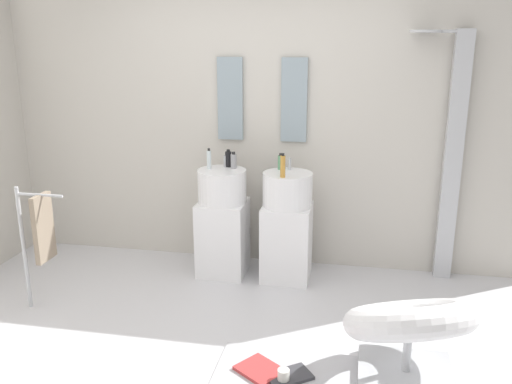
{
  "coord_description": "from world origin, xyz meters",
  "views": [
    {
      "loc": [
        0.84,
        -3.01,
        1.99
      ],
      "look_at": [
        0.15,
        0.55,
        0.95
      ],
      "focal_mm": 38.09,
      "sensor_mm": 36.0,
      "label": 1
    }
  ],
  "objects_px": {
    "towel_rack": "(40,230)",
    "soap_bottle_clear": "(209,159)",
    "magazine_red": "(260,370)",
    "soap_bottle_green": "(281,162)",
    "lounge_chair": "(409,327)",
    "coffee_mug": "(283,376)",
    "soap_bottle_amber": "(283,166)",
    "pedestal_sink_right": "(287,226)",
    "soap_bottle_grey": "(234,161)",
    "shower_column": "(451,153)",
    "soap_bottle_black": "(228,159)",
    "pedestal_sink_left": "(223,222)",
    "magazine_charcoal": "(289,376)"
  },
  "relations": [
    {
      "from": "lounge_chair",
      "to": "coffee_mug",
      "type": "relative_size",
      "value": 12.02
    },
    {
      "from": "magazine_red",
      "to": "towel_rack",
      "type": "bearing_deg",
      "value": -160.55
    },
    {
      "from": "pedestal_sink_right",
      "to": "towel_rack",
      "type": "relative_size",
      "value": 1.08
    },
    {
      "from": "lounge_chair",
      "to": "soap_bottle_clear",
      "type": "bearing_deg",
      "value": 140.12
    },
    {
      "from": "pedestal_sink_left",
      "to": "soap_bottle_grey",
      "type": "xyz_separation_m",
      "value": [
        0.08,
        0.08,
        0.52
      ]
    },
    {
      "from": "magazine_red",
      "to": "soap_bottle_green",
      "type": "height_order",
      "value": "soap_bottle_green"
    },
    {
      "from": "towel_rack",
      "to": "coffee_mug",
      "type": "relative_size",
      "value": 11.06
    },
    {
      "from": "soap_bottle_green",
      "to": "soap_bottle_grey",
      "type": "xyz_separation_m",
      "value": [
        -0.39,
        -0.04,
        0.0
      ]
    },
    {
      "from": "magazine_charcoal",
      "to": "soap_bottle_grey",
      "type": "xyz_separation_m",
      "value": [
        -0.69,
        1.51,
        0.97
      ]
    },
    {
      "from": "soap_bottle_black",
      "to": "soap_bottle_amber",
      "type": "distance_m",
      "value": 0.58
    },
    {
      "from": "lounge_chair",
      "to": "soap_bottle_grey",
      "type": "distance_m",
      "value": 2.04
    },
    {
      "from": "soap_bottle_amber",
      "to": "shower_column",
      "type": "bearing_deg",
      "value": 17.96
    },
    {
      "from": "lounge_chair",
      "to": "magazine_red",
      "type": "bearing_deg",
      "value": -172.74
    },
    {
      "from": "towel_rack",
      "to": "soap_bottle_clear",
      "type": "bearing_deg",
      "value": 41.81
    },
    {
      "from": "pedestal_sink_right",
      "to": "soap_bottle_grey",
      "type": "height_order",
      "value": "soap_bottle_grey"
    },
    {
      "from": "magazine_red",
      "to": "soap_bottle_amber",
      "type": "relative_size",
      "value": 1.39
    },
    {
      "from": "soap_bottle_grey",
      "to": "soap_bottle_green",
      "type": "bearing_deg",
      "value": 5.55
    },
    {
      "from": "shower_column",
      "to": "magazine_charcoal",
      "type": "bearing_deg",
      "value": -122.17
    },
    {
      "from": "lounge_chair",
      "to": "soap_bottle_amber",
      "type": "height_order",
      "value": "soap_bottle_amber"
    },
    {
      "from": "magazine_charcoal",
      "to": "soap_bottle_grey",
      "type": "distance_m",
      "value": 1.92
    },
    {
      "from": "magazine_charcoal",
      "to": "soap_bottle_black",
      "type": "bearing_deg",
      "value": 79.47
    },
    {
      "from": "pedestal_sink_right",
      "to": "soap_bottle_grey",
      "type": "xyz_separation_m",
      "value": [
        -0.47,
        0.08,
        0.52
      ]
    },
    {
      "from": "soap_bottle_clear",
      "to": "soap_bottle_green",
      "type": "bearing_deg",
      "value": 8.93
    },
    {
      "from": "magazine_charcoal",
      "to": "soap_bottle_black",
      "type": "height_order",
      "value": "soap_bottle_black"
    },
    {
      "from": "pedestal_sink_left",
      "to": "shower_column",
      "type": "relative_size",
      "value": 0.5
    },
    {
      "from": "pedestal_sink_right",
      "to": "coffee_mug",
      "type": "relative_size",
      "value": 11.9
    },
    {
      "from": "pedestal_sink_right",
      "to": "soap_bottle_amber",
      "type": "distance_m",
      "value": 0.57
    },
    {
      "from": "shower_column",
      "to": "soap_bottle_amber",
      "type": "distance_m",
      "value": 1.39
    },
    {
      "from": "towel_rack",
      "to": "soap_bottle_green",
      "type": "relative_size",
      "value": 6.92
    },
    {
      "from": "magazine_red",
      "to": "soap_bottle_grey",
      "type": "xyz_separation_m",
      "value": [
        -0.51,
        1.48,
        0.96
      ]
    },
    {
      "from": "pedestal_sink_left",
      "to": "magazine_red",
      "type": "xyz_separation_m",
      "value": [
        0.59,
        -1.41,
        -0.44
      ]
    },
    {
      "from": "pedestal_sink_right",
      "to": "soap_bottle_green",
      "type": "height_order",
      "value": "soap_bottle_green"
    },
    {
      "from": "soap_bottle_amber",
      "to": "pedestal_sink_left",
      "type": "bearing_deg",
      "value": 164.5
    },
    {
      "from": "lounge_chair",
      "to": "soap_bottle_amber",
      "type": "distance_m",
      "value": 1.62
    },
    {
      "from": "pedestal_sink_right",
      "to": "magazine_red",
      "type": "height_order",
      "value": "pedestal_sink_right"
    },
    {
      "from": "soap_bottle_clear",
      "to": "soap_bottle_black",
      "type": "bearing_deg",
      "value": 35.98
    },
    {
      "from": "soap_bottle_green",
      "to": "soap_bottle_clear",
      "type": "height_order",
      "value": "soap_bottle_clear"
    },
    {
      "from": "towel_rack",
      "to": "shower_column",
      "type": "bearing_deg",
      "value": 21.47
    },
    {
      "from": "pedestal_sink_right",
      "to": "soap_bottle_green",
      "type": "relative_size",
      "value": 7.44
    },
    {
      "from": "magazine_red",
      "to": "soap_bottle_grey",
      "type": "relative_size",
      "value": 1.91
    },
    {
      "from": "shower_column",
      "to": "magazine_charcoal",
      "type": "distance_m",
      "value": 2.29
    },
    {
      "from": "lounge_chair",
      "to": "magazine_red",
      "type": "relative_size",
      "value": 3.84
    },
    {
      "from": "soap_bottle_amber",
      "to": "magazine_red",
      "type": "bearing_deg",
      "value": -87.42
    },
    {
      "from": "towel_rack",
      "to": "soap_bottle_clear",
      "type": "height_order",
      "value": "soap_bottle_clear"
    },
    {
      "from": "shower_column",
      "to": "soap_bottle_black",
      "type": "height_order",
      "value": "shower_column"
    },
    {
      "from": "lounge_chair",
      "to": "soap_bottle_amber",
      "type": "xyz_separation_m",
      "value": [
        -0.93,
        1.15,
        0.66
      ]
    },
    {
      "from": "pedestal_sink_left",
      "to": "soap_bottle_grey",
      "type": "distance_m",
      "value": 0.53
    },
    {
      "from": "coffee_mug",
      "to": "soap_bottle_amber",
      "type": "height_order",
      "value": "soap_bottle_amber"
    },
    {
      "from": "towel_rack",
      "to": "soap_bottle_clear",
      "type": "xyz_separation_m",
      "value": [
        1.03,
        0.92,
        0.37
      ]
    },
    {
      "from": "coffee_mug",
      "to": "soap_bottle_amber",
      "type": "distance_m",
      "value": 1.66
    }
  ]
}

